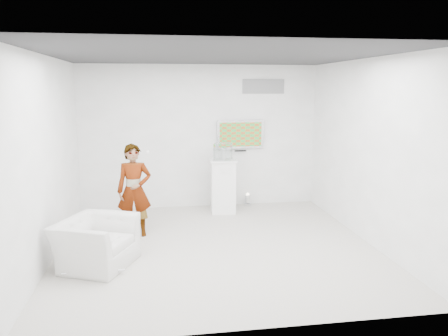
% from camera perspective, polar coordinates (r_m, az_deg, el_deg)
% --- Properties ---
extents(room, '(5.01, 5.01, 3.00)m').
position_cam_1_polar(room, '(6.78, -1.00, 1.73)').
color(room, '#ADA79F').
rests_on(room, ground).
extents(tv, '(1.00, 0.08, 0.60)m').
position_cam_1_polar(tv, '(9.31, 2.13, 4.43)').
color(tv, '#BDBDC1').
rests_on(tv, room).
extents(logo_decal, '(0.90, 0.02, 0.30)m').
position_cam_1_polar(logo_decal, '(9.41, 5.17, 10.56)').
color(logo_decal, slate).
rests_on(logo_decal, room).
extents(person, '(0.58, 0.39, 1.60)m').
position_cam_1_polar(person, '(7.62, -11.65, -2.89)').
color(person, silver).
rests_on(person, room).
extents(armchair, '(1.27, 1.34, 0.69)m').
position_cam_1_polar(armchair, '(6.60, -16.40, -9.34)').
color(armchair, silver).
rests_on(armchair, room).
extents(pedestal, '(0.56, 0.56, 1.09)m').
position_cam_1_polar(pedestal, '(8.94, -0.12, -2.35)').
color(pedestal, white).
rests_on(pedestal, room).
extents(floor_uplight, '(0.20, 0.20, 0.27)m').
position_cam_1_polar(floor_uplight, '(9.50, 3.11, -4.14)').
color(floor_uplight, silver).
rests_on(floor_uplight, room).
extents(vitrine, '(0.42, 0.42, 0.34)m').
position_cam_1_polar(vitrine, '(8.80, -0.12, 2.19)').
color(vitrine, white).
rests_on(vitrine, pedestal).
extents(console, '(0.05, 0.16, 0.23)m').
position_cam_1_polar(console, '(8.81, -0.12, 1.83)').
color(console, white).
rests_on(console, pedestal).
extents(wii_remote, '(0.03, 0.13, 0.03)m').
position_cam_1_polar(wii_remote, '(7.64, -9.90, 2.09)').
color(wii_remote, white).
rests_on(wii_remote, person).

